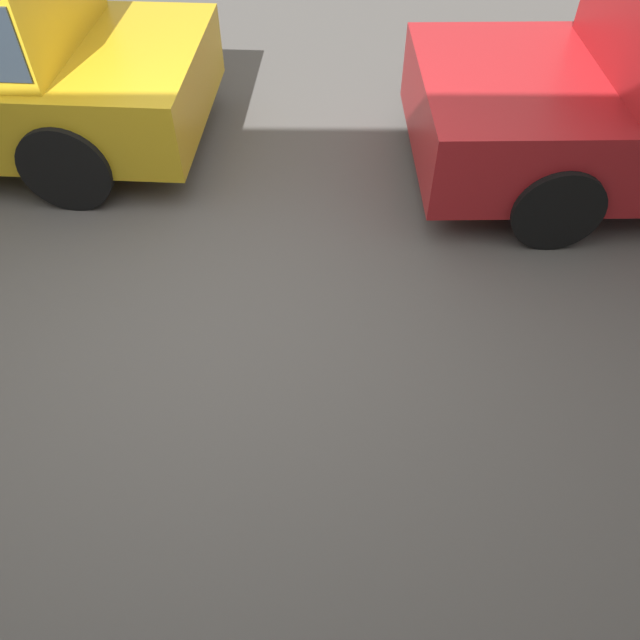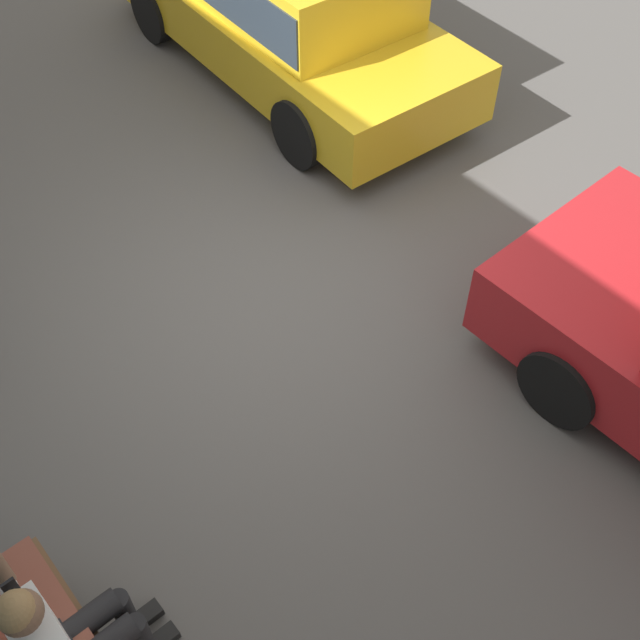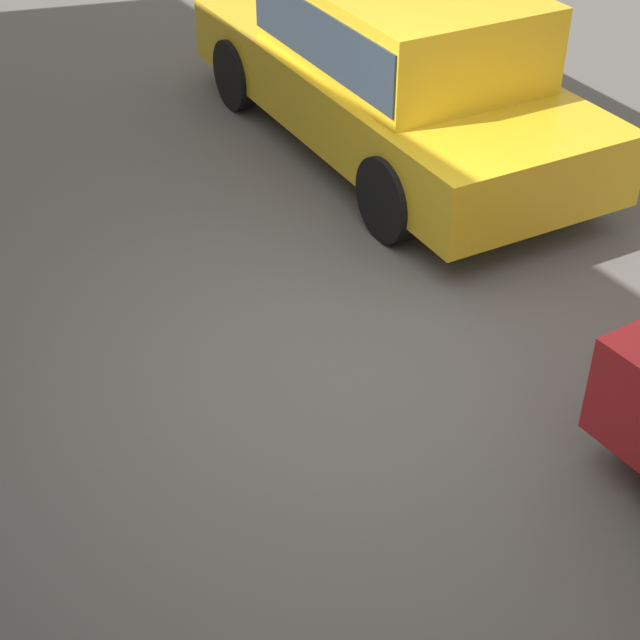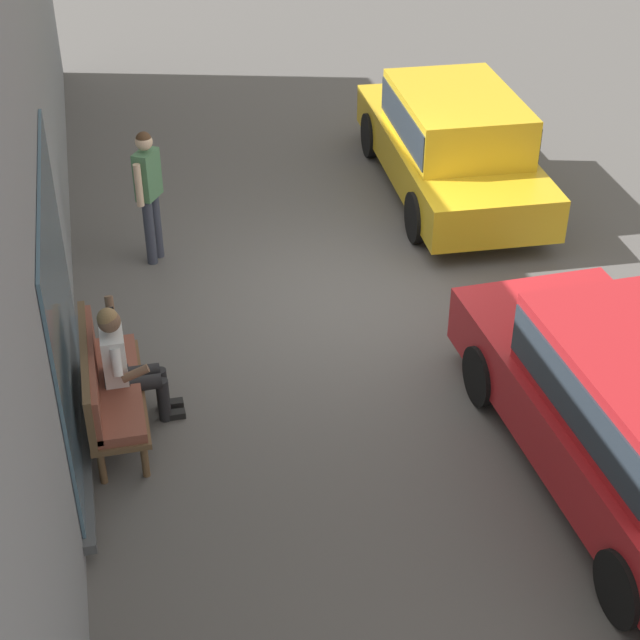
{
  "view_description": "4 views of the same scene",
  "coord_description": "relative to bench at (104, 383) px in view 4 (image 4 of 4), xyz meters",
  "views": [
    {
      "loc": [
        -0.65,
        2.6,
        2.92
      ],
      "look_at": [
        -0.64,
        0.72,
        0.85
      ],
      "focal_mm": 35.0,
      "sensor_mm": 36.0,
      "label": 1
    },
    {
      "loc": [
        -3.65,
        2.6,
        4.89
      ],
      "look_at": [
        -1.2,
        0.53,
        1.14
      ],
      "focal_mm": 45.0,
      "sensor_mm": 36.0,
      "label": 2
    },
    {
      "loc": [
        -4.08,
        2.6,
        3.9
      ],
      "look_at": [
        -0.62,
        0.48,
        0.98
      ],
      "focal_mm": 55.0,
      "sensor_mm": 36.0,
      "label": 3
    },
    {
      "loc": [
        -9.6,
        2.6,
        6.22
      ],
      "look_at": [
        -1.73,
        0.75,
        0.91
      ],
      "focal_mm": 55.0,
      "sensor_mm": 36.0,
      "label": 4
    }
  ],
  "objects": [
    {
      "name": "ground_plane",
      "position": [
        1.8,
        -2.9,
        -0.55
      ],
      "size": [
        60.0,
        60.0,
        0.0
      ],
      "primitive_type": "plane",
      "color": "#565451"
    },
    {
      "name": "building_facade",
      "position": [
        1.79,
        0.5,
        1.83
      ],
      "size": [
        18.0,
        0.51,
        4.77
      ],
      "color": "gray",
      "rests_on": "ground_plane"
    },
    {
      "name": "bench",
      "position": [
        0.0,
        0.0,
        0.0
      ],
      "size": [
        1.72,
        0.55,
        0.98
      ],
      "color": "brown",
      "rests_on": "ground_plane"
    },
    {
      "name": "person_on_phone",
      "position": [
        0.11,
        -0.22,
        0.13
      ],
      "size": [
        0.73,
        0.74,
        1.31
      ],
      "color": "black",
      "rests_on": "ground_plane"
    },
    {
      "name": "parked_car_mid",
      "position": [
        4.27,
        -5.04,
        0.28
      ],
      "size": [
        4.58,
        2.03,
        1.52
      ],
      "color": "gold",
      "rests_on": "ground_plane"
    },
    {
      "name": "pedestrian_standing",
      "position": [
        3.28,
        -0.75,
        0.47
      ],
      "size": [
        0.48,
        0.36,
        1.73
      ],
      "color": "#383D4C",
      "rests_on": "ground_plane"
    }
  ]
}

